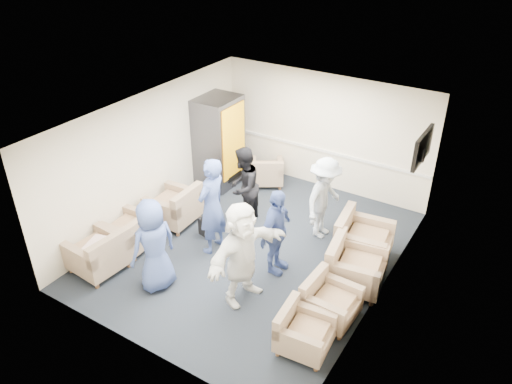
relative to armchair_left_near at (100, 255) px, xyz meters
The scene contains 25 objects.
floor 2.86m from the armchair_left_near, 45.67° to the left, with size 6.00×6.00×0.00m, color black.
ceiling 3.68m from the armchair_left_near, 45.67° to the left, with size 6.00×6.00×0.00m, color white.
back_wall 5.50m from the armchair_left_near, 68.48° to the left, with size 5.00×0.02×2.70m, color beige.
front_wall 2.42m from the armchair_left_near, 26.07° to the right, with size 5.00×0.02×2.70m, color beige.
left_wall 2.32m from the armchair_left_near, 104.29° to the left, with size 0.02×6.00×2.70m, color beige.
right_wall 5.02m from the armchair_left_near, 24.36° to the left, with size 0.02×6.00×2.70m, color beige.
chair_rail 5.42m from the armchair_left_near, 68.40° to the left, with size 4.98×0.04×0.06m, color silver.
tv 6.09m from the armchair_left_near, 40.90° to the left, with size 0.10×1.00×0.58m.
armchair_left_near is the anchor object (origin of this frame).
armchair_left_mid 0.86m from the armchair_left_near, 91.22° to the left, with size 0.89×0.89×0.67m.
armchair_left_far 1.95m from the armchair_left_near, 86.08° to the left, with size 0.95×0.95×0.73m.
armchair_right_near 3.93m from the armchair_left_near, ahead, with size 0.81×0.81×0.60m.
armchair_right_midnear 4.12m from the armchair_left_near, 15.20° to the left, with size 0.81×0.81×0.63m.
armchair_right_midfar 4.49m from the armchair_left_near, 26.96° to the left, with size 1.05×1.05×0.74m.
armchair_right_far 4.76m from the armchair_left_near, 36.73° to the left, with size 1.06×1.06×0.76m.
armchair_corner 4.45m from the armchair_left_near, 78.53° to the left, with size 1.05×1.05×0.61m.
vending_machine 3.92m from the armchair_left_near, 91.63° to the left, with size 0.86×1.01×2.13m.
backpack 2.13m from the armchair_left_near, 64.46° to the left, with size 0.30×0.24×0.45m.
pillow 0.19m from the armchair_left_near, 159.63° to the left, with size 0.48×0.36×0.14m, color beige.
person_front_left 1.26m from the armchair_left_near, 11.81° to the left, with size 0.84×0.54×1.71m, color #3C5091.
person_mid_left 2.18m from the armchair_left_near, 50.84° to the left, with size 0.70×0.46×1.92m, color #3C5091.
person_back_left 3.05m from the armchair_left_near, 64.10° to the left, with size 0.83×0.64×1.70m, color black.
person_back_right 4.32m from the armchair_left_near, 47.44° to the left, with size 1.10×0.63×1.70m, color silver.
person_mid_right 3.19m from the armchair_left_near, 32.47° to the left, with size 0.97×0.40×1.65m, color #3C5091.
person_front_right 2.73m from the armchair_left_near, 16.92° to the left, with size 1.70×0.54×1.84m, color white.
Camera 1 is at (4.18, -6.63, 5.82)m, focal length 35.00 mm.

